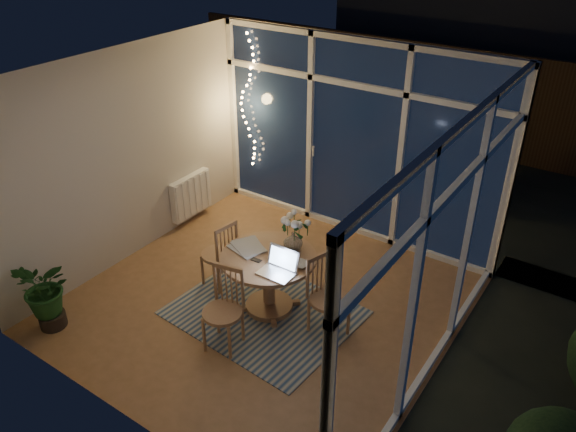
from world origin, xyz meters
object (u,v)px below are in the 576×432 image
(laptop, at_px, (276,263))
(potted_plant, at_px, (47,297))
(dining_table, at_px, (269,283))
(chair_right, at_px, (329,298))
(chair_front, at_px, (222,311))
(flower_vase, at_px, (293,241))
(chair_left, at_px, (218,253))

(laptop, relative_size, potted_plant, 0.47)
(dining_table, height_order, chair_right, chair_right)
(chair_front, distance_m, potted_plant, 1.90)
(flower_vase, bearing_deg, potted_plant, -136.58)
(flower_vase, relative_size, potted_plant, 0.28)
(dining_table, bearing_deg, chair_left, 177.28)
(flower_vase, bearing_deg, chair_front, -99.91)
(dining_table, xyz_separation_m, potted_plant, (-1.75, -1.54, 0.03))
(chair_front, relative_size, flower_vase, 4.34)
(laptop, bearing_deg, chair_front, -118.62)
(chair_right, relative_size, potted_plant, 1.22)
(chair_left, bearing_deg, potted_plant, -24.81)
(chair_right, bearing_deg, potted_plant, 140.48)
(chair_front, relative_size, potted_plant, 1.20)
(potted_plant, bearing_deg, chair_front, 24.80)
(chair_left, xyz_separation_m, chair_front, (0.72, -0.78, 0.01))
(dining_table, relative_size, chair_front, 1.13)
(chair_front, bearing_deg, potted_plant, -167.00)
(dining_table, xyz_separation_m, chair_left, (-0.75, 0.04, 0.10))
(dining_table, bearing_deg, potted_plant, -138.59)
(laptop, distance_m, potted_plant, 2.44)
(chair_front, xyz_separation_m, flower_vase, (0.17, 1.00, 0.35))
(laptop, relative_size, flower_vase, 1.70)
(chair_left, height_order, chair_right, chair_right)
(chair_right, relative_size, chair_front, 1.02)
(laptop, xyz_separation_m, flower_vase, (-0.11, 0.47, -0.03))
(flower_vase, xyz_separation_m, potted_plant, (-1.89, -1.79, -0.43))
(chair_right, height_order, flower_vase, chair_right)
(dining_table, relative_size, flower_vase, 4.91)
(flower_vase, bearing_deg, dining_table, -120.28)
(dining_table, distance_m, chair_left, 0.75)
(chair_right, xyz_separation_m, potted_plant, (-2.50, -1.56, -0.08))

